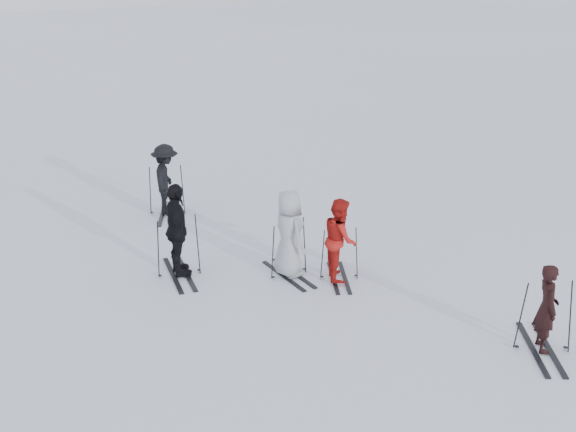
# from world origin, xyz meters

# --- Properties ---
(ground) EXTENTS (120.00, 120.00, 0.00)m
(ground) POSITION_xyz_m (0.00, 0.00, 0.00)
(ground) COLOR silver
(ground) RESTS_ON ground
(skier_near_dark) EXTENTS (0.60, 0.66, 1.53)m
(skier_near_dark) POSITION_xyz_m (1.91, -4.22, 0.76)
(skier_near_dark) COLOR black
(skier_near_dark) RESTS_ON ground
(skier_red) EXTENTS (0.92, 1.00, 1.67)m
(skier_red) POSITION_xyz_m (0.46, -0.29, 0.84)
(skier_red) COLOR #AE1813
(skier_red) RESTS_ON ground
(skier_grey) EXTENTS (0.60, 0.89, 1.79)m
(skier_grey) POSITION_xyz_m (-0.36, 0.33, 0.90)
(skier_grey) COLOR #9FA4A8
(skier_grey) RESTS_ON ground
(skier_uphill_left) EXTENTS (0.66, 1.19, 1.92)m
(skier_uphill_left) POSITION_xyz_m (-2.29, 1.43, 0.96)
(skier_uphill_left) COLOR black
(skier_uphill_left) RESTS_ON ground
(skier_uphill_far) EXTENTS (1.07, 1.30, 1.75)m
(skier_uphill_far) POSITION_xyz_m (-1.27, 4.84, 0.88)
(skier_uphill_far) COLOR black
(skier_uphill_far) RESTS_ON ground
(skis_near_dark) EXTENTS (2.03, 1.75, 1.31)m
(skis_near_dark) POSITION_xyz_m (1.91, -4.22, 0.65)
(skis_near_dark) COLOR black
(skis_near_dark) RESTS_ON ground
(skis_red) EXTENTS (1.73, 1.39, 1.12)m
(skis_red) POSITION_xyz_m (0.46, -0.29, 0.56)
(skis_red) COLOR black
(skis_red) RESTS_ON ground
(skis_grey) EXTENTS (1.69, 0.93, 1.22)m
(skis_grey) POSITION_xyz_m (-0.36, 0.33, 0.61)
(skis_grey) COLOR black
(skis_grey) RESTS_ON ground
(skis_uphill_left) EXTENTS (1.93, 1.24, 1.31)m
(skis_uphill_left) POSITION_xyz_m (-2.29, 1.43, 0.65)
(skis_uphill_left) COLOR black
(skis_uphill_left) RESTS_ON ground
(skis_uphill_far) EXTENTS (2.00, 1.61, 1.29)m
(skis_uphill_far) POSITION_xyz_m (-1.27, 4.84, 0.65)
(skis_uphill_far) COLOR black
(skis_uphill_far) RESTS_ON ground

